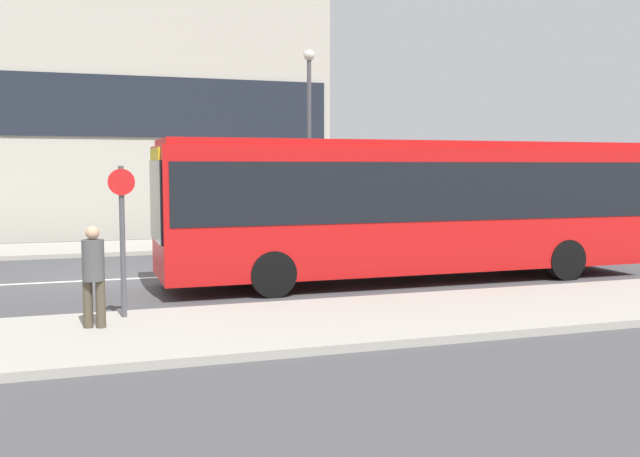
# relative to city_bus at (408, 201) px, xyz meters

# --- Properties ---
(ground_plane) EXTENTS (120.00, 120.00, 0.00)m
(ground_plane) POSITION_rel_city_bus_xyz_m (-6.54, 2.28, -1.86)
(ground_plane) COLOR #444447
(sidewalk_near) EXTENTS (44.00, 3.50, 0.13)m
(sidewalk_near) POSITION_rel_city_bus_xyz_m (-6.54, -3.97, -1.80)
(sidewalk_near) COLOR #A39E93
(sidewalk_near) RESTS_ON ground_plane
(sidewalk_far) EXTENTS (44.00, 3.50, 0.13)m
(sidewalk_far) POSITION_rel_city_bus_xyz_m (-6.54, 8.53, -1.80)
(sidewalk_far) COLOR #A39E93
(sidewalk_far) RESTS_ON ground_plane
(lane_centerline) EXTENTS (41.80, 0.16, 0.01)m
(lane_centerline) POSITION_rel_city_bus_xyz_m (-6.54, 2.28, -1.86)
(lane_centerline) COLOR silver
(lane_centerline) RESTS_ON ground_plane
(apartment_block_left_tower) EXTENTS (13.12, 6.23, 17.59)m
(apartment_block_left_tower) POSITION_rel_city_bus_xyz_m (-4.39, 14.85, 6.92)
(apartment_block_left_tower) COLOR #B7B2A3
(apartment_block_left_tower) RESTS_ON ground_plane
(city_bus) EXTENTS (11.51, 2.53, 3.24)m
(city_bus) POSITION_rel_city_bus_xyz_m (0.00, 0.00, 0.00)
(city_bus) COLOR red
(city_bus) RESTS_ON ground_plane
(parked_car_0) EXTENTS (4.38, 1.88, 1.26)m
(parked_car_0) POSITION_rel_city_bus_xyz_m (5.04, 5.71, -1.26)
(parked_car_0) COLOR silver
(parked_car_0) RESTS_ON ground_plane
(parked_car_1) EXTENTS (3.95, 1.75, 1.40)m
(parked_car_1) POSITION_rel_city_bus_xyz_m (9.73, 5.63, -1.21)
(parked_car_1) COLOR silver
(parked_car_1) RESTS_ON ground_plane
(pedestrian_near_stop) EXTENTS (0.34, 0.34, 1.61)m
(pedestrian_near_stop) POSITION_rel_city_bus_xyz_m (-7.05, -3.47, -0.83)
(pedestrian_near_stop) COLOR #4C4233
(pedestrian_near_stop) RESTS_ON sidewalk_near
(bus_stop_sign) EXTENTS (0.44, 0.12, 2.55)m
(bus_stop_sign) POSITION_rel_city_bus_xyz_m (-6.57, -2.79, -0.24)
(bus_stop_sign) COLOR #4C4C51
(bus_stop_sign) RESTS_ON sidewalk_near
(street_lamp) EXTENTS (0.36, 0.36, 6.30)m
(street_lamp) POSITION_rel_city_bus_xyz_m (-0.12, 7.22, 2.16)
(street_lamp) COLOR #4C4C51
(street_lamp) RESTS_ON sidewalk_far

